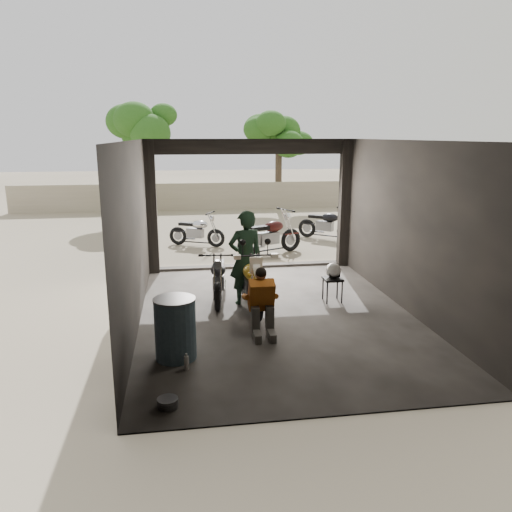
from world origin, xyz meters
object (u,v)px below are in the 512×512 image
object	(u,v)px
main_bike	(251,278)
mechanic	(262,305)
outside_bike_b	(270,233)
rider	(246,258)
stool	(333,282)
sign_post	(385,199)
outside_bike_c	(326,222)
helmet	(333,270)
outside_bike_a	(197,229)
left_bike	(219,275)
oil_drum	(175,329)

from	to	relation	value
main_bike	mechanic	size ratio (longest dim) A/B	1.66
outside_bike_b	rider	size ratio (longest dim) A/B	0.98
stool	sign_post	size ratio (longest dim) A/B	0.21
main_bike	outside_bike_b	bearing A→B (deg)	73.84
outside_bike_c	rider	world-z (taller)	rider
helmet	sign_post	bearing A→B (deg)	29.89
outside_bike_a	stool	world-z (taller)	outside_bike_a
left_bike	outside_bike_a	bearing A→B (deg)	99.20
outside_bike_b	outside_bike_c	bearing A→B (deg)	-75.06
outside_bike_c	oil_drum	world-z (taller)	outside_bike_c
outside_bike_b	sign_post	world-z (taller)	sign_post
mechanic	main_bike	bearing A→B (deg)	90.70
helmet	sign_post	xyz separation A→B (m)	(2.47, 3.44, 0.94)
left_bike	mechanic	distance (m)	2.05
main_bike	rider	bearing A→B (deg)	101.05
main_bike	sign_post	size ratio (longest dim) A/B	0.78
oil_drum	rider	bearing A→B (deg)	59.74
left_bike	helmet	distance (m)	2.31
helmet	stool	bearing A→B (deg)	-136.19
main_bike	outside_bike_b	distance (m)	4.53
main_bike	sign_post	world-z (taller)	sign_post
main_bike	mechanic	distance (m)	1.39
main_bike	rider	xyz separation A→B (m)	(-0.06, 0.28, 0.33)
main_bike	stool	xyz separation A→B (m)	(1.67, 0.12, -0.18)
mechanic	sign_post	xyz separation A→B (m)	(4.17, 5.00, 1.04)
outside_bike_a	outside_bike_c	xyz separation A→B (m)	(4.16, 0.38, 0.04)
main_bike	mechanic	xyz separation A→B (m)	(-0.00, -1.39, -0.06)
outside_bike_b	stool	size ratio (longest dim) A/B	3.67
rider	oil_drum	distance (m)	2.75
stool	outside_bike_b	bearing A→B (deg)	96.82
sign_post	main_bike	bearing A→B (deg)	-133.35
stool	oil_drum	distance (m)	3.79
outside_bike_b	rider	xyz separation A→B (m)	(-1.23, -4.09, 0.32)
stool	outside_bike_a	bearing A→B (deg)	113.74
rider	sign_post	xyz separation A→B (m)	(4.23, 3.33, 0.65)
mechanic	sign_post	world-z (taller)	sign_post
outside_bike_c	main_bike	bearing A→B (deg)	-170.39
rider	oil_drum	size ratio (longest dim) A/B	1.99
sign_post	oil_drum	bearing A→B (deg)	-128.88
outside_bike_c	helmet	bearing A→B (deg)	-157.34
main_bike	oil_drum	xyz separation A→B (m)	(-1.43, -2.06, -0.14)
outside_bike_c	stool	world-z (taller)	outside_bike_c
rider	sign_post	size ratio (longest dim) A/B	0.80
outside_bike_a	outside_bike_b	distance (m)	2.46
helmet	oil_drum	size ratio (longest dim) A/B	0.35
helmet	outside_bike_b	bearing A→B (deg)	72.69
helmet	main_bike	bearing A→B (deg)	161.17
main_bike	outside_bike_b	world-z (taller)	outside_bike_b
rider	stool	xyz separation A→B (m)	(1.74, -0.16, -0.51)
outside_bike_a	mechanic	size ratio (longest dim) A/B	1.40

